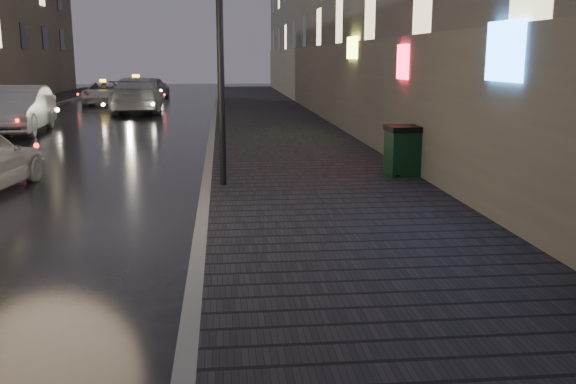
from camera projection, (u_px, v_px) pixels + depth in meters
name	position (u px, v px, depth m)	size (l,w,h in m)	color
ground	(59.00, 306.00, 7.14)	(120.00, 120.00, 0.00)	black
sidewalk	(269.00, 118.00, 27.95)	(4.60, 58.00, 0.15)	black
curb	(214.00, 119.00, 27.71)	(0.20, 58.00, 0.15)	slate
curb_far	(0.00, 121.00, 26.83)	(0.20, 58.00, 0.15)	slate
lamp_near	(220.00, 16.00, 12.44)	(0.36, 0.36, 5.28)	black
lamp_far	(220.00, 39.00, 28.01)	(0.36, 0.36, 5.28)	black
trash_bin	(403.00, 150.00, 14.09)	(0.76, 0.76, 1.09)	black
car_left_mid	(17.00, 110.00, 23.13)	(1.79, 5.12, 1.69)	#AAABB2
taxi_mid	(137.00, 95.00, 31.63)	(2.42, 5.94, 1.72)	silver
taxi_far	(103.00, 93.00, 37.40)	(2.14, 4.65, 1.29)	silver
car_far	(152.00, 87.00, 42.26)	(1.71, 4.25, 1.45)	#A4A5AC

